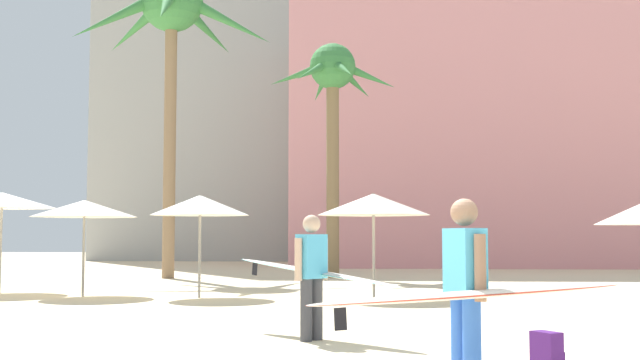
# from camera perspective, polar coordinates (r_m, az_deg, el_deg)

# --- Properties ---
(hotel_pink) EXTENTS (17.29, 8.71, 12.21)m
(hotel_pink) POSITION_cam_1_polar(r_m,az_deg,el_deg) (39.08, 11.15, 2.95)
(hotel_pink) COLOR pink
(hotel_pink) RESTS_ON ground
(hotel_tower_gray) EXTENTS (19.89, 9.59, 31.48)m
(hotel_tower_gray) POSITION_cam_1_polar(r_m,az_deg,el_deg) (50.84, -3.35, 12.34)
(hotel_tower_gray) COLOR #A8A8A3
(hotel_tower_gray) RESTS_ON ground
(palm_tree_far_left) EXTENTS (6.45, 6.72, 10.38)m
(palm_tree_far_left) POSITION_cam_1_polar(r_m,az_deg,el_deg) (27.72, -10.64, 11.24)
(palm_tree_far_left) COLOR #896B4C
(palm_tree_far_left) RESTS_ON ground
(palm_tree_center) EXTENTS (4.44, 4.19, 7.93)m
(palm_tree_center) POSITION_cam_1_polar(r_m,az_deg,el_deg) (27.06, 0.92, 6.50)
(palm_tree_center) COLOR brown
(palm_tree_center) RESTS_ON ground
(cafe_umbrella_1) EXTENTS (2.60, 2.60, 2.46)m
(cafe_umbrella_1) POSITION_cam_1_polar(r_m,az_deg,el_deg) (21.05, -21.89, -1.36)
(cafe_umbrella_1) COLOR gray
(cafe_umbrella_1) RESTS_ON ground
(cafe_umbrella_2) EXTENTS (2.25, 2.25, 2.32)m
(cafe_umbrella_2) POSITION_cam_1_polar(r_m,az_deg,el_deg) (18.24, -8.61, -1.81)
(cafe_umbrella_2) COLOR gray
(cafe_umbrella_2) RESTS_ON ground
(cafe_umbrella_3) EXTENTS (2.53, 2.53, 2.34)m
(cafe_umbrella_3) POSITION_cam_1_polar(r_m,az_deg,el_deg) (17.82, 3.86, -1.76)
(cafe_umbrella_3) COLOR gray
(cafe_umbrella_3) RESTS_ON ground
(cafe_umbrella_4) EXTENTS (2.44, 2.44, 2.22)m
(cafe_umbrella_4) POSITION_cam_1_polar(r_m,az_deg,el_deg) (19.24, -16.57, -1.99)
(cafe_umbrella_4) COLOR gray
(cafe_umbrella_4) RESTS_ON ground
(backpack) EXTENTS (0.34, 0.35, 0.42)m
(backpack) POSITION_cam_1_polar(r_m,az_deg,el_deg) (8.52, 16.03, -11.88)
(backpack) COLOR #471B65
(backpack) RESTS_ON ground
(person_near_left) EXTENTS (2.77, 1.17, 1.71)m
(person_near_left) POSITION_cam_1_polar(r_m,az_deg,el_deg) (6.93, 10.50, -7.81)
(person_near_left) COLOR blue
(person_near_left) RESTS_ON ground
(person_near_right) EXTENTS (2.53, 2.25, 1.67)m
(person_near_right) POSITION_cam_1_polar(r_m,az_deg,el_deg) (10.76, -0.57, -6.59)
(person_near_right) COLOR #3D3D42
(person_near_right) RESTS_ON ground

